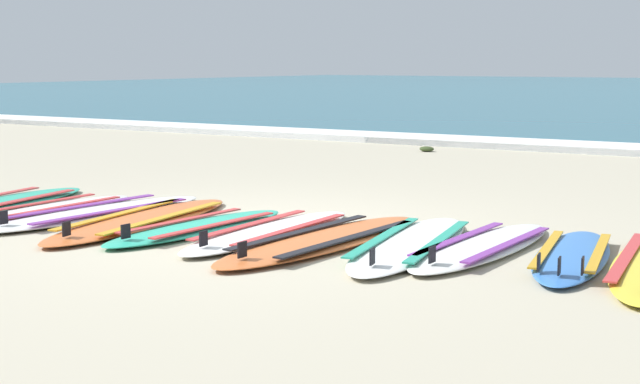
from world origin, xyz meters
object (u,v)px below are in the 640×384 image
(surfboard_3, at_px, (142,220))
(surfboard_4, at_px, (198,227))
(surfboard_2, at_px, (97,213))
(surfboard_5, at_px, (271,231))
(surfboard_7, at_px, (411,243))
(surfboard_9, at_px, (572,256))
(surfboard_6, at_px, (325,240))
(surfboard_8, at_px, (483,246))
(surfboard_1, at_px, (52,209))

(surfboard_3, xyz_separation_m, surfboard_4, (0.63, -0.02, 0.00))
(surfboard_2, bearing_deg, surfboard_5, 2.02)
(surfboard_7, bearing_deg, surfboard_3, -173.39)
(surfboard_9, bearing_deg, surfboard_7, -170.39)
(surfboard_6, height_order, surfboard_7, same)
(surfboard_6, distance_m, surfboard_8, 1.20)
(surfboard_7, relative_size, surfboard_9, 1.22)
(surfboard_2, distance_m, surfboard_5, 1.86)
(surfboard_7, height_order, surfboard_9, same)
(surfboard_4, bearing_deg, surfboard_1, 178.79)
(surfboard_4, distance_m, surfboard_6, 1.17)
(surfboard_2, distance_m, surfboard_6, 2.41)
(surfboard_8, bearing_deg, surfboard_4, -168.09)
(surfboard_3, relative_size, surfboard_4, 1.25)
(surfboard_6, height_order, surfboard_8, same)
(surfboard_5, bearing_deg, surfboard_7, 7.02)
(surfboard_3, height_order, surfboard_7, same)
(surfboard_4, relative_size, surfboard_7, 0.85)
(surfboard_6, bearing_deg, surfboard_7, 18.80)
(surfboard_7, bearing_deg, surfboard_4, -170.49)
(surfboard_2, distance_m, surfboard_8, 3.56)
(surfboard_2, relative_size, surfboard_7, 1.03)
(surfboard_2, height_order, surfboard_7, same)
(surfboard_4, bearing_deg, surfboard_5, 14.17)
(surfboard_4, bearing_deg, surfboard_2, 175.88)
(surfboard_1, height_order, surfboard_3, same)
(surfboard_4, bearing_deg, surfboard_6, 4.25)
(surfboard_3, height_order, surfboard_6, same)
(surfboard_4, height_order, surfboard_8, same)
(surfboard_7, bearing_deg, surfboard_2, -176.03)
(surfboard_5, bearing_deg, surfboard_3, -173.77)
(surfboard_5, xyz_separation_m, surfboard_8, (1.68, 0.33, 0.00))
(surfboard_3, distance_m, surfboard_8, 2.97)
(surfboard_2, relative_size, surfboard_3, 0.97)
(surfboard_1, distance_m, surfboard_5, 2.38)
(surfboard_6, height_order, surfboard_9, same)
(surfboard_4, xyz_separation_m, surfboard_7, (1.79, 0.30, -0.00))
(surfboard_1, bearing_deg, surfboard_7, 4.24)
(surfboard_2, xyz_separation_m, surfboard_6, (2.41, -0.00, -0.00))
(surfboard_6, relative_size, surfboard_8, 1.16)
(surfboard_7, bearing_deg, surfboard_9, 9.61)
(surfboard_1, xyz_separation_m, surfboard_3, (1.13, -0.02, -0.00))
(surfboard_6, distance_m, surfboard_9, 1.84)
(surfboard_5, height_order, surfboard_8, same)
(surfboard_3, xyz_separation_m, surfboard_9, (3.59, 0.48, 0.00))
(surfboard_1, xyz_separation_m, surfboard_7, (3.55, 0.26, -0.00))
(surfboard_1, height_order, surfboard_8, same)
(surfboard_1, relative_size, surfboard_3, 0.74)
(surfboard_1, height_order, surfboard_9, same)
(surfboard_7, bearing_deg, surfboard_5, -172.98)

